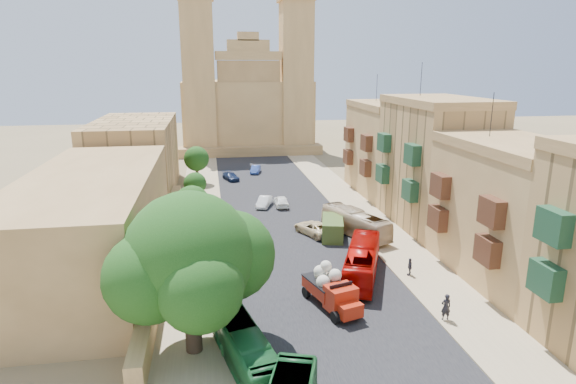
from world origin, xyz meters
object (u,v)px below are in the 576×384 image
object	(u,v)px
street_tree_d	(196,159)
street_tree_b	(192,204)
ficus_tree	(191,260)
car_blue_a	(250,261)
bus_red_east	(362,261)
car_blue_b	(255,169)
car_white_b	(281,201)
car_cream	(314,228)
bus_green_north	(246,349)
church	(247,103)
street_tree_a	(188,247)
bus_cream_east	(355,223)
red_truck	(332,289)
pedestrian_a	(446,307)
pedestrian_c	(410,267)
car_white_a	(264,202)
car_dkblue	(231,176)
street_tree_c	(195,184)
olive_pickup	(333,228)

from	to	relation	value
street_tree_d	street_tree_b	bearing A→B (deg)	-90.00
ficus_tree	car_blue_a	world-z (taller)	ficus_tree
bus_red_east	car_blue_b	distance (m)	41.62
car_white_b	car_cream	bearing A→B (deg)	100.46
car_blue_a	street_tree_b	bearing A→B (deg)	114.40
bus_green_north	car_blue_b	bearing A→B (deg)	70.64
church	street_tree_b	bearing A→B (deg)	-100.38
street_tree_d	bus_green_north	bearing A→B (deg)	-85.68
ficus_tree	street_tree_a	size ratio (longest dim) A/B	1.81
bus_green_north	bus_cream_east	xyz separation A→B (m)	(13.00, 20.98, 0.09)
red_truck	bus_green_north	distance (m)	9.19
pedestrian_a	pedestrian_c	xyz separation A→B (m)	(0.52, 7.32, -0.20)
street_tree_a	bus_green_north	xyz separation A→B (m)	(3.50, -10.29, -2.52)
red_truck	street_tree_a	bearing A→B (deg)	158.57
car_white_a	street_tree_d	bearing A→B (deg)	141.23
bus_cream_east	car_cream	bearing A→B (deg)	-32.24
car_blue_a	car_blue_b	world-z (taller)	car_blue_b
street_tree_b	bus_green_north	distance (m)	22.71
car_white_b	bus_green_north	bearing A→B (deg)	78.72
red_truck	car_blue_b	bearing A→B (deg)	91.19
bus_green_north	pedestrian_a	size ratio (longest dim) A/B	4.47
ficus_tree	car_dkblue	xyz separation A→B (m)	(4.41, 45.60, -5.37)
car_blue_a	bus_cream_east	bearing A→B (deg)	20.86
street_tree_b	car_white_a	size ratio (longest dim) A/B	1.46
street_tree_a	street_tree_d	xyz separation A→B (m)	(0.00, 36.00, 0.05)
red_truck	bus_green_north	world-z (taller)	red_truck
bus_red_east	car_blue_b	bearing A→B (deg)	-60.71
car_blue_a	car_white_b	distance (m)	18.78
street_tree_c	car_blue_a	bearing A→B (deg)	-75.80
red_truck	olive_pickup	bearing A→B (deg)	75.15
church	street_tree_d	bearing A→B (deg)	-108.09
street_tree_b	car_white_a	distance (m)	13.75
street_tree_b	street_tree_c	bearing A→B (deg)	90.00
olive_pickup	car_blue_a	world-z (taller)	olive_pickup
car_cream	street_tree_d	bearing A→B (deg)	-88.24
street_tree_d	bus_cream_east	xyz separation A→B (m)	(16.50, -25.31, -2.48)
church	street_tree_a	size ratio (longest dim) A/B	6.53
car_white_a	car_cream	bearing A→B (deg)	-50.80
car_cream	car_dkblue	bearing A→B (deg)	-99.28
car_white_a	street_tree_b	bearing A→B (deg)	-109.26
street_tree_d	pedestrian_c	distance (m)	40.16
car_white_b	car_blue_b	bearing A→B (deg)	-85.51
car_blue_b	olive_pickup	bearing A→B (deg)	-67.70
church	street_tree_a	xyz separation A→B (m)	(-10.00, -66.61, -5.79)
church	street_tree_c	size ratio (longest dim) A/B	8.38
car_white_b	car_blue_a	bearing A→B (deg)	73.84
street_tree_c	car_white_b	world-z (taller)	street_tree_c
car_dkblue	ficus_tree	bearing A→B (deg)	-113.91
car_white_b	ficus_tree	bearing A→B (deg)	72.70
car_blue_b	pedestrian_c	bearing A→B (deg)	-64.36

